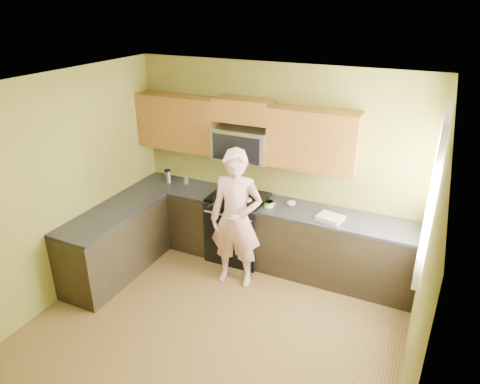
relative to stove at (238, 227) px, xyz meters
The scene contains 25 objects.
floor 1.79m from the stove, 76.57° to the right, with size 4.00×4.00×0.00m, color brown.
ceiling 2.81m from the stove, 76.57° to the right, with size 4.00×4.00×0.00m, color white.
wall_back 1.02m from the stove, 39.09° to the left, with size 4.00×4.00×0.00m, color olive.
wall_front 3.80m from the stove, 83.79° to the right, with size 4.00×4.00×0.00m, color olive.
wall_left 2.48m from the stove, 133.69° to the right, with size 4.00×4.00×0.00m, color olive.
wall_right 3.05m from the stove, 34.91° to the right, with size 4.00×4.00×0.00m, color olive.
cabinet_back_run 0.40m from the stove, ahead, with size 4.00×0.60×0.88m, color black.
cabinet_left_run 1.69m from the stove, 140.41° to the right, with size 0.60×1.60×0.88m, color black.
countertop_back 0.58m from the stove, ahead, with size 4.00×0.62×0.04m, color black.
countertop_left 1.73m from the stove, 140.19° to the right, with size 0.62×1.60×0.04m, color black.
stove is the anchor object (origin of this frame).
microwave 0.98m from the stove, 90.00° to the left, with size 0.76×0.40×0.42m, color silver, non-canonical shape.
upper_cab_left 1.40m from the stove, behind, with size 1.22×0.33×0.75m, color #8E5D20, non-canonical shape.
upper_cab_right 1.36m from the stove, ahead, with size 1.12×0.33×0.75m, color #8E5D20, non-canonical shape.
upper_cab_over_mw 1.63m from the stove, 90.00° to the left, with size 0.76×0.33×0.30m, color #8E5D20.
window 2.70m from the stove, 11.29° to the right, with size 0.06×1.06×1.66m, color white, non-canonical shape.
woman 0.74m from the stove, 67.54° to the right, with size 0.66×0.43×1.81m, color #F6877B.
frying_pan 0.55m from the stove, 110.79° to the right, with size 0.28×0.50×0.06m, color black, non-canonical shape.
butter_tub 0.65m from the stove, ahead, with size 0.13×0.13×0.09m, color #F2FF43, non-canonical shape.
toast_slice 0.66m from the stove, ahead, with size 0.11×0.11×0.01m, color #B27F47.
napkin_a 0.51m from the stove, 22.40° to the right, with size 0.11×0.12×0.06m, color silver.
napkin_b 0.87m from the stove, ahead, with size 0.12×0.13×0.07m, color silver.
dish_towel 1.38m from the stove, ahead, with size 0.30×0.24×0.05m, color white.
travel_mug 1.26m from the stove, behind, with size 0.09×0.09×0.20m, color silver, non-canonical shape.
glass_b 1.04m from the stove, behind, with size 0.07×0.07×0.12m, color silver.
Camera 1 is at (1.91, -3.21, 3.44)m, focal length 32.71 mm.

